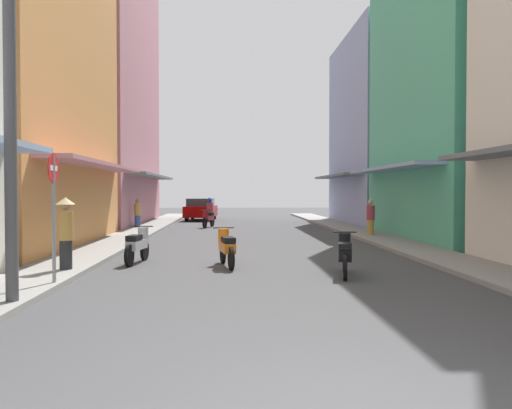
% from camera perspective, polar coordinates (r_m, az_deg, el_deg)
% --- Properties ---
extents(ground_plane, '(85.88, 85.88, 0.00)m').
position_cam_1_polar(ground_plane, '(19.62, -0.29, -4.15)').
color(ground_plane, '#424244').
extents(sidewalk_left, '(1.68, 47.04, 0.12)m').
position_cam_1_polar(sidewalk_left, '(20.02, -14.83, -3.91)').
color(sidewalk_left, gray).
rests_on(sidewalk_left, ground).
extents(sidewalk_right, '(1.68, 47.04, 0.12)m').
position_cam_1_polar(sidewalk_right, '(20.48, 13.91, -3.79)').
color(sidewalk_right, gray).
rests_on(sidewalk_right, ground).
extents(building_left_far, '(7.05, 13.50, 16.13)m').
position_cam_1_polar(building_left_far, '(32.80, -17.34, 12.16)').
color(building_left_far, '#B7727F').
rests_on(building_left_far, ground).
extents(building_right_mid, '(7.05, 9.59, 15.08)m').
position_cam_1_polar(building_right_mid, '(23.25, 22.84, 15.32)').
color(building_right_mid, '#4CB28C').
rests_on(building_right_mid, ground).
extents(building_right_far, '(7.05, 9.81, 10.91)m').
position_cam_1_polar(building_right_far, '(32.10, 14.89, 7.70)').
color(building_right_far, '#8CA5CC').
rests_on(building_right_far, ground).
extents(motorbike_silver, '(0.57, 1.80, 0.96)m').
position_cam_1_polar(motorbike_silver, '(14.30, -12.65, -4.22)').
color(motorbike_silver, black).
rests_on(motorbike_silver, ground).
extents(motorbike_orange, '(0.59, 1.80, 0.96)m').
position_cam_1_polar(motorbike_orange, '(13.40, -3.22, -4.56)').
color(motorbike_orange, black).
rests_on(motorbike_orange, ground).
extents(motorbike_maroon, '(0.70, 1.76, 1.58)m').
position_cam_1_polar(motorbike_maroon, '(28.01, -5.13, -1.05)').
color(motorbike_maroon, black).
rests_on(motorbike_maroon, ground).
extents(motorbike_black, '(0.62, 1.79, 0.96)m').
position_cam_1_polar(motorbike_black, '(12.09, 9.58, -5.22)').
color(motorbike_black, black).
rests_on(motorbike_black, ground).
extents(parked_car, '(2.12, 4.24, 1.45)m').
position_cam_1_polar(parked_car, '(35.17, -5.98, -0.50)').
color(parked_car, '#8C0000').
rests_on(parked_car, ground).
extents(pedestrian_midway, '(0.44, 0.44, 1.76)m').
position_cam_1_polar(pedestrian_midway, '(12.80, -19.88, -2.72)').
color(pedestrian_midway, '#262628').
rests_on(pedestrian_midway, ground).
extents(pedestrian_crossing, '(0.34, 0.34, 1.58)m').
position_cam_1_polar(pedestrian_crossing, '(22.34, 12.29, -1.48)').
color(pedestrian_crossing, '#BF8C3F').
rests_on(pedestrian_crossing, ground).
extents(pedestrian_foreground, '(0.34, 0.34, 1.54)m').
position_cam_1_polar(pedestrian_foreground, '(27.20, -12.69, -1.02)').
color(pedestrian_foreground, '#334C8C').
rests_on(pedestrian_foreground, ground).
extents(utility_pole, '(0.20, 1.20, 6.93)m').
position_cam_1_polar(utility_pole, '(9.53, -25.05, 11.22)').
color(utility_pole, '#4C4C4F').
rests_on(utility_pole, ground).
extents(street_sign_no_entry, '(0.07, 0.60, 2.65)m').
position_cam_1_polar(street_sign_no_entry, '(11.00, -21.04, 0.39)').
color(street_sign_no_entry, gray).
rests_on(street_sign_no_entry, ground).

